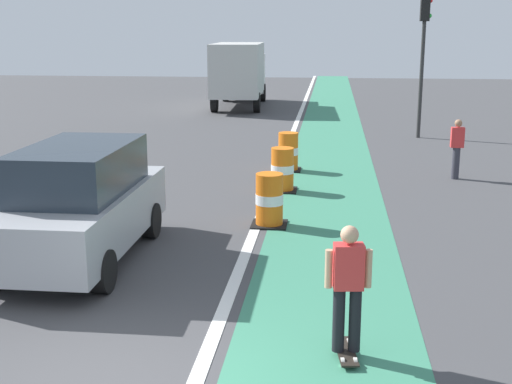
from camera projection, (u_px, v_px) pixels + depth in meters
name	position (u px, v px, depth m)	size (l,w,h in m)	color
bike_lane_strip	(331.00, 175.00, 18.84)	(2.50, 80.00, 0.01)	#387F60
lane_divider_stripe	(277.00, 174.00, 19.00)	(0.20, 80.00, 0.01)	silver
skateboarder_on_lane	(348.00, 287.00, 8.26)	(0.57, 0.82, 1.69)	black
parked_suv_nearest	(81.00, 203.00, 11.75)	(1.92, 4.60, 2.04)	#9EA0A5
traffic_barrel_front	(269.00, 200.00, 13.95)	(0.73, 0.73, 1.09)	orange
traffic_barrel_mid	(282.00, 170.00, 16.93)	(0.73, 0.73, 1.09)	orange
traffic_barrel_back	(288.00, 152.00, 19.38)	(0.73, 0.73, 1.09)	orange
delivery_truck_down_block	(240.00, 71.00, 34.67)	(2.64, 7.69, 3.23)	beige
traffic_light_corner	(424.00, 41.00, 24.51)	(0.41, 0.32, 5.10)	#2D2D2D
pedestrian_crossing	(457.00, 147.00, 18.22)	(0.34, 0.20, 1.61)	#33333D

